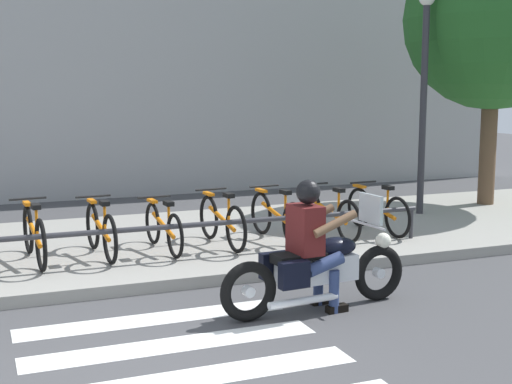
{
  "coord_description": "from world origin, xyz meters",
  "views": [
    {
      "loc": [
        -0.99,
        -5.4,
        2.42
      ],
      "look_at": [
        2.29,
        2.78,
        1.09
      ],
      "focal_mm": 49.78,
      "sensor_mm": 36.0,
      "label": 1
    }
  ],
  "objects_px": {
    "bicycle_5": "(277,217)",
    "street_lamp": "(424,82)",
    "rider": "(312,236)",
    "bicycle_1": "(34,235)",
    "bicycle_4": "(222,221)",
    "bicycle_7": "(377,210)",
    "bicycle_3": "(163,227)",
    "tree_near_rack": "(494,20)",
    "motorcycle": "(318,269)",
    "bicycle_2": "(101,230)",
    "bicycle_6": "(329,214)",
    "bike_rack": "(205,226)"
  },
  "relations": [
    {
      "from": "bike_rack",
      "to": "tree_near_rack",
      "type": "distance_m",
      "value": 7.34
    },
    {
      "from": "bicycle_5",
      "to": "rider",
      "type": "bearing_deg",
      "value": -105.84
    },
    {
      "from": "bicycle_2",
      "to": "street_lamp",
      "type": "xyz_separation_m",
      "value": [
        5.84,
        1.15,
        1.96
      ]
    },
    {
      "from": "rider",
      "to": "bike_rack",
      "type": "bearing_deg",
      "value": 103.35
    },
    {
      "from": "bicycle_3",
      "to": "bicycle_4",
      "type": "relative_size",
      "value": 0.95
    },
    {
      "from": "tree_near_rack",
      "to": "bike_rack",
      "type": "bearing_deg",
      "value": -161.64
    },
    {
      "from": "rider",
      "to": "bicycle_7",
      "type": "xyz_separation_m",
      "value": [
        2.47,
        2.7,
        -0.33
      ]
    },
    {
      "from": "rider",
      "to": "bike_rack",
      "type": "xyz_separation_m",
      "value": [
        -0.51,
        2.15,
        -0.25
      ]
    },
    {
      "from": "bicycle_3",
      "to": "bicycle_4",
      "type": "xyz_separation_m",
      "value": [
        0.85,
        -0.0,
        0.02
      ]
    },
    {
      "from": "bicycle_7",
      "to": "tree_near_rack",
      "type": "height_order",
      "value": "tree_near_rack"
    },
    {
      "from": "bike_rack",
      "to": "bicycle_5",
      "type": "bearing_deg",
      "value": 23.47
    },
    {
      "from": "bicycle_1",
      "to": "bicycle_3",
      "type": "height_order",
      "value": "bicycle_1"
    },
    {
      "from": "bicycle_4",
      "to": "bicycle_2",
      "type": "bearing_deg",
      "value": -180.0
    },
    {
      "from": "bicycle_2",
      "to": "bicycle_3",
      "type": "xyz_separation_m",
      "value": [
        0.85,
        0.0,
        -0.02
      ]
    },
    {
      "from": "bicycle_3",
      "to": "tree_near_rack",
      "type": "xyz_separation_m",
      "value": [
        6.77,
        1.55,
        3.13
      ]
    },
    {
      "from": "bike_rack",
      "to": "bicycle_1",
      "type": "bearing_deg",
      "value": 165.41
    },
    {
      "from": "tree_near_rack",
      "to": "bicycle_7",
      "type": "bearing_deg",
      "value": -155.27
    },
    {
      "from": "bicycle_3",
      "to": "bicycle_5",
      "type": "bearing_deg",
      "value": -0.03
    },
    {
      "from": "motorcycle",
      "to": "bicycle_3",
      "type": "relative_size",
      "value": 1.46
    },
    {
      "from": "bicycle_1",
      "to": "bicycle_6",
      "type": "relative_size",
      "value": 0.98
    },
    {
      "from": "bicycle_1",
      "to": "tree_near_rack",
      "type": "height_order",
      "value": "tree_near_rack"
    },
    {
      "from": "bicycle_4",
      "to": "tree_near_rack",
      "type": "bearing_deg",
      "value": 14.69
    },
    {
      "from": "bicycle_2",
      "to": "motorcycle",
      "type": "bearing_deg",
      "value": -55.36
    },
    {
      "from": "bicycle_5",
      "to": "bicycle_7",
      "type": "distance_m",
      "value": 1.7
    },
    {
      "from": "bicycle_6",
      "to": "bicycle_2",
      "type": "bearing_deg",
      "value": -179.99
    },
    {
      "from": "bicycle_3",
      "to": "bicycle_7",
      "type": "relative_size",
      "value": 0.95
    },
    {
      "from": "bicycle_3",
      "to": "bicycle_7",
      "type": "distance_m",
      "value": 3.4
    },
    {
      "from": "bicycle_1",
      "to": "bicycle_3",
      "type": "relative_size",
      "value": 1.09
    },
    {
      "from": "bicycle_5",
      "to": "bicycle_2",
      "type": "bearing_deg",
      "value": -179.99
    },
    {
      "from": "bicycle_1",
      "to": "bicycle_4",
      "type": "relative_size",
      "value": 1.04
    },
    {
      "from": "bicycle_5",
      "to": "street_lamp",
      "type": "xyz_separation_m",
      "value": [
        3.29,
        1.15,
        1.96
      ]
    },
    {
      "from": "motorcycle",
      "to": "bike_rack",
      "type": "distance_m",
      "value": 2.23
    },
    {
      "from": "bicycle_1",
      "to": "bicycle_6",
      "type": "xyz_separation_m",
      "value": [
        4.25,
        0.0,
        -0.01
      ]
    },
    {
      "from": "bicycle_3",
      "to": "bike_rack",
      "type": "xyz_separation_m",
      "value": [
        0.43,
        -0.55,
        0.09
      ]
    },
    {
      "from": "bicycle_4",
      "to": "bicycle_5",
      "type": "distance_m",
      "value": 0.85
    },
    {
      "from": "bicycle_6",
      "to": "tree_near_rack",
      "type": "relative_size",
      "value": 0.33
    },
    {
      "from": "bicycle_5",
      "to": "bike_rack",
      "type": "distance_m",
      "value": 1.39
    },
    {
      "from": "rider",
      "to": "bike_rack",
      "type": "relative_size",
      "value": 0.22
    },
    {
      "from": "motorcycle",
      "to": "bicycle_3",
      "type": "xyz_separation_m",
      "value": [
        -1.01,
        2.7,
        0.03
      ]
    },
    {
      "from": "bicycle_1",
      "to": "bicycle_4",
      "type": "xyz_separation_m",
      "value": [
        2.55,
        -0.0,
        -0.0
      ]
    },
    {
      "from": "rider",
      "to": "street_lamp",
      "type": "bearing_deg",
      "value": 43.54
    },
    {
      "from": "bicycle_1",
      "to": "bicycle_3",
      "type": "bearing_deg",
      "value": 0.03
    },
    {
      "from": "bicycle_5",
      "to": "bicycle_7",
      "type": "xyz_separation_m",
      "value": [
        1.7,
        0.0,
        -0.01
      ]
    },
    {
      "from": "bicycle_4",
      "to": "bicycle_3",
      "type": "bearing_deg",
      "value": 179.93
    },
    {
      "from": "bicycle_1",
      "to": "bicycle_5",
      "type": "xyz_separation_m",
      "value": [
        3.4,
        0.0,
        -0.0
      ]
    },
    {
      "from": "rider",
      "to": "street_lamp",
      "type": "xyz_separation_m",
      "value": [
        4.05,
        3.85,
        1.64
      ]
    },
    {
      "from": "bicycle_6",
      "to": "bike_rack",
      "type": "distance_m",
      "value": 2.2
    },
    {
      "from": "bicycle_1",
      "to": "motorcycle",
      "type": "bearing_deg",
      "value": -44.82
    },
    {
      "from": "street_lamp",
      "to": "bicycle_4",
      "type": "bearing_deg",
      "value": -164.44
    },
    {
      "from": "bicycle_3",
      "to": "rider",
      "type": "bearing_deg",
      "value": -70.9
    }
  ]
}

